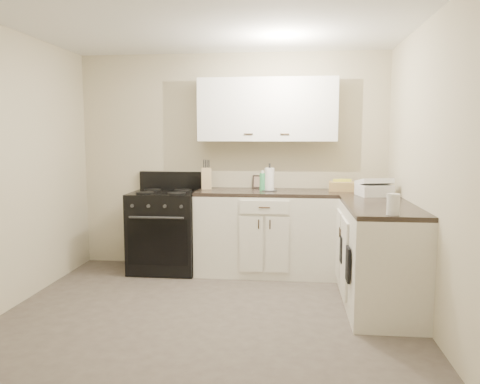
# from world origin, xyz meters

# --- Properties ---
(floor) EXTENTS (3.60, 3.60, 0.00)m
(floor) POSITION_xyz_m (0.00, 0.00, 0.00)
(floor) COLOR #473F38
(floor) RESTS_ON ground
(ceiling) EXTENTS (3.60, 3.60, 0.00)m
(ceiling) POSITION_xyz_m (0.00, 0.00, 2.50)
(ceiling) COLOR white
(ceiling) RESTS_ON wall_back
(wall_back) EXTENTS (3.60, 0.00, 3.60)m
(wall_back) POSITION_xyz_m (0.00, 1.80, 1.25)
(wall_back) COLOR beige
(wall_back) RESTS_ON ground
(wall_right) EXTENTS (0.00, 3.60, 3.60)m
(wall_right) POSITION_xyz_m (1.80, 0.00, 1.25)
(wall_right) COLOR beige
(wall_right) RESTS_ON ground
(wall_front) EXTENTS (3.60, 0.00, 3.60)m
(wall_front) POSITION_xyz_m (0.00, -1.80, 1.25)
(wall_front) COLOR beige
(wall_front) RESTS_ON ground
(base_cabinets_back) EXTENTS (1.55, 0.60, 0.90)m
(base_cabinets_back) POSITION_xyz_m (0.43, 1.50, 0.45)
(base_cabinets_back) COLOR silver
(base_cabinets_back) RESTS_ON floor
(base_cabinets_right) EXTENTS (0.60, 1.90, 0.90)m
(base_cabinets_right) POSITION_xyz_m (1.50, 0.85, 0.45)
(base_cabinets_right) COLOR silver
(base_cabinets_right) RESTS_ON floor
(countertop_back) EXTENTS (1.55, 0.60, 0.04)m
(countertop_back) POSITION_xyz_m (0.43, 1.50, 0.92)
(countertop_back) COLOR black
(countertop_back) RESTS_ON base_cabinets_back
(countertop_right) EXTENTS (0.60, 1.90, 0.04)m
(countertop_right) POSITION_xyz_m (1.50, 0.85, 0.92)
(countertop_right) COLOR black
(countertop_right) RESTS_ON base_cabinets_right
(upper_cabinets) EXTENTS (1.55, 0.30, 0.70)m
(upper_cabinets) POSITION_xyz_m (0.43, 1.65, 1.84)
(upper_cabinets) COLOR white
(upper_cabinets) RESTS_ON wall_back
(stove) EXTENTS (0.75, 0.64, 0.91)m
(stove) POSITION_xyz_m (-0.73, 1.48, 0.46)
(stove) COLOR black
(stove) RESTS_ON floor
(knife_block) EXTENTS (0.13, 0.12, 0.25)m
(knife_block) POSITION_xyz_m (-0.27, 1.61, 1.06)
(knife_block) COLOR tan
(knife_block) RESTS_ON countertop_back
(paper_towel) EXTENTS (0.11, 0.11, 0.26)m
(paper_towel) POSITION_xyz_m (0.46, 1.49, 1.07)
(paper_towel) COLOR white
(paper_towel) RESTS_ON countertop_back
(soap_bottle) EXTENTS (0.07, 0.07, 0.20)m
(soap_bottle) POSITION_xyz_m (0.38, 1.50, 1.04)
(soap_bottle) COLOR #42AD68
(soap_bottle) RESTS_ON countertop_back
(picture_frame) EXTENTS (0.13, 0.06, 0.16)m
(picture_frame) POSITION_xyz_m (0.32, 1.74, 1.02)
(picture_frame) COLOR black
(picture_frame) RESTS_ON countertop_back
(wicker_basket) EXTENTS (0.32, 0.23, 0.10)m
(wicker_basket) POSITION_xyz_m (1.28, 1.58, 0.99)
(wicker_basket) COLOR tan
(wicker_basket) RESTS_ON countertop_right
(countertop_grill) EXTENTS (0.37, 0.35, 0.12)m
(countertop_grill) POSITION_xyz_m (1.55, 1.18, 1.00)
(countertop_grill) COLOR white
(countertop_grill) RESTS_ON countertop_right
(glass_jar) EXTENTS (0.13, 0.13, 0.17)m
(glass_jar) POSITION_xyz_m (1.49, 0.00, 1.02)
(glass_jar) COLOR silver
(glass_jar) RESTS_ON countertop_right
(oven_mitt_near) EXTENTS (0.02, 0.17, 0.29)m
(oven_mitt_near) POSITION_xyz_m (1.18, 0.17, 0.49)
(oven_mitt_near) COLOR black
(oven_mitt_near) RESTS_ON base_cabinets_right
(oven_mitt_far) EXTENTS (0.02, 0.14, 0.24)m
(oven_mitt_far) POSITION_xyz_m (1.18, 0.68, 0.49)
(oven_mitt_far) COLOR black
(oven_mitt_far) RESTS_ON base_cabinets_right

